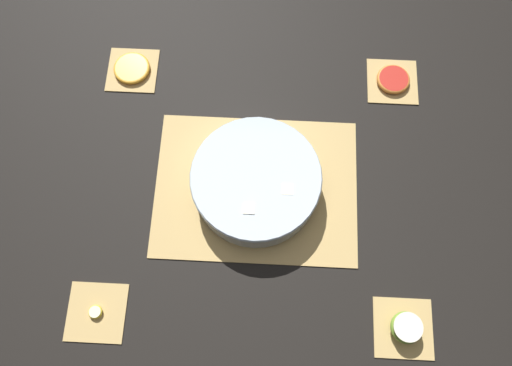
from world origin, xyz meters
The scene contains 11 objects.
ground_plane centered at (0.00, 0.00, 0.00)m, with size 6.00×6.00×0.00m, color black.
bamboo_mat_center centered at (0.00, 0.00, 0.00)m, with size 0.46×0.35×0.01m.
coaster_mat_near_left centered at (-0.32, -0.29, 0.00)m, with size 0.12×0.12×0.01m.
coaster_mat_near_right centered at (0.32, -0.29, 0.00)m, with size 0.12×0.12×0.01m.
coaster_mat_far_left centered at (-0.32, 0.29, 0.00)m, with size 0.12×0.12×0.01m.
coaster_mat_far_right centered at (0.32, 0.29, 0.00)m, with size 0.12×0.12×0.01m.
fruit_salad_bowl centered at (0.00, 0.00, 0.05)m, with size 0.29×0.29×0.08m.
apple_half centered at (-0.32, 0.29, 0.02)m, with size 0.07×0.07×0.04m.
orange_slice_whole centered at (0.32, -0.29, 0.01)m, with size 0.09×0.09×0.01m.
banana_coin_single centered at (0.32, 0.29, 0.01)m, with size 0.03×0.03×0.01m.
grapefruit_slice centered at (-0.32, -0.29, 0.01)m, with size 0.08×0.08×0.01m.
Camera 1 is at (-0.02, 0.36, 1.09)m, focal length 35.00 mm.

